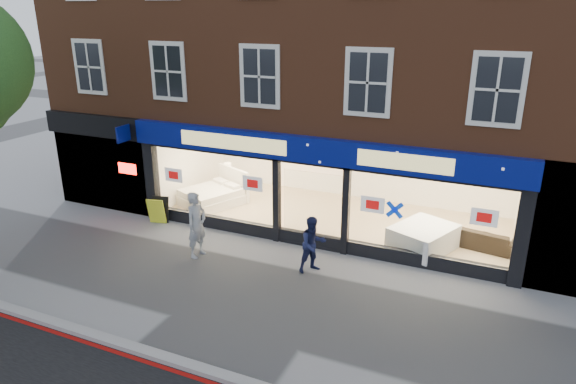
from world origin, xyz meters
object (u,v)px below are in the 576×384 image
Objects in this scene: mattress_stack at (423,238)px; pedestrian_grey at (197,225)px; display_bed at (214,195)px; pedestrian_blue at (313,245)px; a_board at (158,210)px; sofa at (483,238)px.

mattress_stack is 6.35m from pedestrian_grey.
pedestrian_blue is at bearing -8.13° from display_bed.
mattress_stack is 2.46× the size of a_board.
display_bed is at bearing 53.86° from a_board.
mattress_stack is at bearing -4.45° from a_board.
mattress_stack is 3.37m from pedestrian_blue.
a_board is at bearing -88.81° from display_bed.
pedestrian_grey is at bearing -154.15° from mattress_stack.
pedestrian_grey reaches higher than sofa.
a_board is at bearing 67.27° from pedestrian_grey.
pedestrian_blue is at bearing -136.69° from mattress_stack.
a_board is at bearing -170.90° from mattress_stack.
pedestrian_blue is (-2.44, -2.30, 0.32)m from mattress_stack.
mattress_stack is at bearing 36.74° from sofa.
pedestrian_blue is at bearing -73.99° from pedestrian_grey.
mattress_stack is 1.73m from sofa.
sofa is at bearing -1.42° from a_board.
a_board is (-8.14, -1.30, -0.01)m from mattress_stack.
pedestrian_grey is at bearing 139.49° from pedestrian_blue.
display_bed is at bearing 174.36° from mattress_stack.
a_board is 0.57× the size of pedestrian_blue.
sofa is 5.06m from pedestrian_blue.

